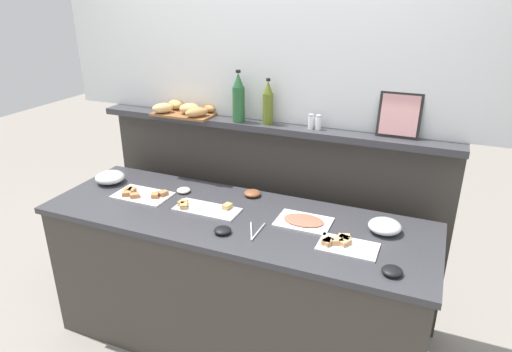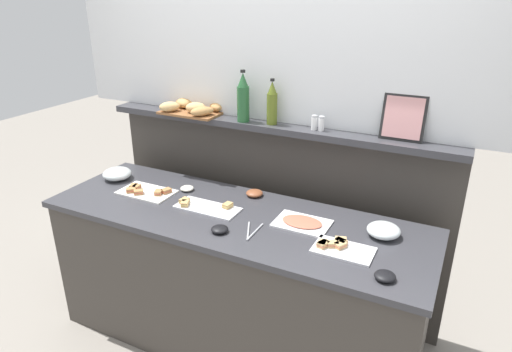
{
  "view_description": "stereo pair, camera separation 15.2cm",
  "coord_description": "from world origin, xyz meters",
  "px_view_note": "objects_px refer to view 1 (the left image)",
  "views": [
    {
      "loc": [
        0.99,
        -2.02,
        2.07
      ],
      "look_at": [
        0.09,
        0.1,
        1.1
      ],
      "focal_mm": 31.75,
      "sensor_mm": 36.0,
      "label": 1
    },
    {
      "loc": [
        1.12,
        -1.96,
        2.07
      ],
      "look_at": [
        0.09,
        0.1,
        1.1
      ],
      "focal_mm": 31.75,
      "sensor_mm": 36.0,
      "label": 2
    }
  ],
  "objects_px": {
    "glass_bowl_medium": "(110,178)",
    "bread_basket": "(185,109)",
    "glass_bowl_large": "(385,227)",
    "framed_picture": "(400,115)",
    "sandwich_platter_front": "(344,244)",
    "olive_oil_bottle": "(268,104)",
    "sandwich_platter_side": "(142,194)",
    "condiment_bowl_cream": "(184,190)",
    "salt_shaker": "(311,122)",
    "wine_bottle_green": "(239,99)",
    "condiment_bowl_red": "(252,193)",
    "condiment_bowl_teal": "(223,230)",
    "sandwich_platter_rear": "(205,208)",
    "pepper_shaker": "(318,122)",
    "cold_cuts_platter": "(304,221)",
    "serving_tongs": "(255,232)",
    "condiment_bowl_dark": "(392,271)"
  },
  "relations": [
    {
      "from": "sandwich_platter_side",
      "to": "cold_cuts_platter",
      "type": "relative_size",
      "value": 1.16
    },
    {
      "from": "glass_bowl_medium",
      "to": "condiment_bowl_dark",
      "type": "bearing_deg",
      "value": -10.43
    },
    {
      "from": "cold_cuts_platter",
      "to": "salt_shaker",
      "type": "height_order",
      "value": "salt_shaker"
    },
    {
      "from": "wine_bottle_green",
      "to": "pepper_shaker",
      "type": "relative_size",
      "value": 3.63
    },
    {
      "from": "bread_basket",
      "to": "wine_bottle_green",
      "type": "bearing_deg",
      "value": -2.93
    },
    {
      "from": "sandwich_platter_side",
      "to": "condiment_bowl_red",
      "type": "xyz_separation_m",
      "value": [
        0.62,
        0.27,
        0.01
      ]
    },
    {
      "from": "sandwich_platter_front",
      "to": "olive_oil_bottle",
      "type": "height_order",
      "value": "olive_oil_bottle"
    },
    {
      "from": "serving_tongs",
      "to": "bread_basket",
      "type": "bearing_deg",
      "value": 141.68
    },
    {
      "from": "condiment_bowl_teal",
      "to": "condiment_bowl_red",
      "type": "relative_size",
      "value": 0.89
    },
    {
      "from": "bread_basket",
      "to": "condiment_bowl_teal",
      "type": "bearing_deg",
      "value": -47.87
    },
    {
      "from": "cold_cuts_platter",
      "to": "condiment_bowl_dark",
      "type": "distance_m",
      "value": 0.59
    },
    {
      "from": "condiment_bowl_dark",
      "to": "framed_picture",
      "type": "relative_size",
      "value": 0.38
    },
    {
      "from": "glass_bowl_large",
      "to": "glass_bowl_medium",
      "type": "xyz_separation_m",
      "value": [
        -1.74,
        -0.03,
        0.0
      ]
    },
    {
      "from": "sandwich_platter_rear",
      "to": "sandwich_platter_side",
      "type": "height_order",
      "value": "same"
    },
    {
      "from": "glass_bowl_large",
      "to": "condiment_bowl_teal",
      "type": "height_order",
      "value": "glass_bowl_large"
    },
    {
      "from": "wine_bottle_green",
      "to": "condiment_bowl_dark",
      "type": "bearing_deg",
      "value": -32.54
    },
    {
      "from": "condiment_bowl_red",
      "to": "serving_tongs",
      "type": "height_order",
      "value": "condiment_bowl_red"
    },
    {
      "from": "wine_bottle_green",
      "to": "bread_basket",
      "type": "relative_size",
      "value": 0.76
    },
    {
      "from": "sandwich_platter_front",
      "to": "sandwich_platter_rear",
      "type": "bearing_deg",
      "value": 174.11
    },
    {
      "from": "cold_cuts_platter",
      "to": "salt_shaker",
      "type": "bearing_deg",
      "value": 103.83
    },
    {
      "from": "glass_bowl_large",
      "to": "framed_picture",
      "type": "height_order",
      "value": "framed_picture"
    },
    {
      "from": "sandwich_platter_front",
      "to": "condiment_bowl_teal",
      "type": "relative_size",
      "value": 3.18
    },
    {
      "from": "sandwich_platter_front",
      "to": "bread_basket",
      "type": "distance_m",
      "value": 1.39
    },
    {
      "from": "glass_bowl_medium",
      "to": "bread_basket",
      "type": "bearing_deg",
      "value": 43.69
    },
    {
      "from": "sandwich_platter_front",
      "to": "bread_basket",
      "type": "relative_size",
      "value": 0.7
    },
    {
      "from": "glass_bowl_medium",
      "to": "wine_bottle_green",
      "type": "height_order",
      "value": "wine_bottle_green"
    },
    {
      "from": "glass_bowl_large",
      "to": "pepper_shaker",
      "type": "relative_size",
      "value": 1.96
    },
    {
      "from": "condiment_bowl_red",
      "to": "serving_tongs",
      "type": "relative_size",
      "value": 0.55
    },
    {
      "from": "condiment_bowl_cream",
      "to": "salt_shaker",
      "type": "distance_m",
      "value": 0.89
    },
    {
      "from": "glass_bowl_large",
      "to": "salt_shaker",
      "type": "distance_m",
      "value": 0.74
    },
    {
      "from": "condiment_bowl_cream",
      "to": "glass_bowl_large",
      "type": "bearing_deg",
      "value": -0.86
    },
    {
      "from": "condiment_bowl_teal",
      "to": "olive_oil_bottle",
      "type": "height_order",
      "value": "olive_oil_bottle"
    },
    {
      "from": "salt_shaker",
      "to": "pepper_shaker",
      "type": "relative_size",
      "value": 1.0
    },
    {
      "from": "wine_bottle_green",
      "to": "framed_picture",
      "type": "bearing_deg",
      "value": 3.77
    },
    {
      "from": "sandwich_platter_rear",
      "to": "olive_oil_bottle",
      "type": "distance_m",
      "value": 0.73
    },
    {
      "from": "condiment_bowl_teal",
      "to": "framed_picture",
      "type": "distance_m",
      "value": 1.15
    },
    {
      "from": "glass_bowl_large",
      "to": "condiment_bowl_cream",
      "type": "distance_m",
      "value": 1.22
    },
    {
      "from": "bread_basket",
      "to": "condiment_bowl_dark",
      "type": "bearing_deg",
      "value": -25.47
    },
    {
      "from": "sandwich_platter_side",
      "to": "pepper_shaker",
      "type": "distance_m",
      "value": 1.15
    },
    {
      "from": "serving_tongs",
      "to": "condiment_bowl_red",
      "type": "bearing_deg",
      "value": 114.83
    },
    {
      "from": "sandwich_platter_side",
      "to": "olive_oil_bottle",
      "type": "distance_m",
      "value": 0.95
    },
    {
      "from": "sandwich_platter_front",
      "to": "sandwich_platter_side",
      "type": "distance_m",
      "value": 1.27
    },
    {
      "from": "cold_cuts_platter",
      "to": "condiment_bowl_cream",
      "type": "height_order",
      "value": "condiment_bowl_cream"
    },
    {
      "from": "glass_bowl_large",
      "to": "serving_tongs",
      "type": "xyz_separation_m",
      "value": [
        -0.62,
        -0.27,
        -0.03
      ]
    },
    {
      "from": "sandwich_platter_front",
      "to": "condiment_bowl_teal",
      "type": "xyz_separation_m",
      "value": [
        -0.61,
        -0.11,
        0.0
      ]
    },
    {
      "from": "condiment_bowl_red",
      "to": "sandwich_platter_rear",
      "type": "bearing_deg",
      "value": -122.33
    },
    {
      "from": "cold_cuts_platter",
      "to": "condiment_bowl_cream",
      "type": "xyz_separation_m",
      "value": [
        -0.8,
        0.09,
        0.01
      ]
    },
    {
      "from": "sandwich_platter_front",
      "to": "condiment_bowl_red",
      "type": "height_order",
      "value": "same"
    },
    {
      "from": "glass_bowl_large",
      "to": "condiment_bowl_dark",
      "type": "height_order",
      "value": "glass_bowl_large"
    },
    {
      "from": "condiment_bowl_red",
      "to": "wine_bottle_green",
      "type": "xyz_separation_m",
      "value": [
        -0.16,
        0.16,
        0.53
      ]
    }
  ]
}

